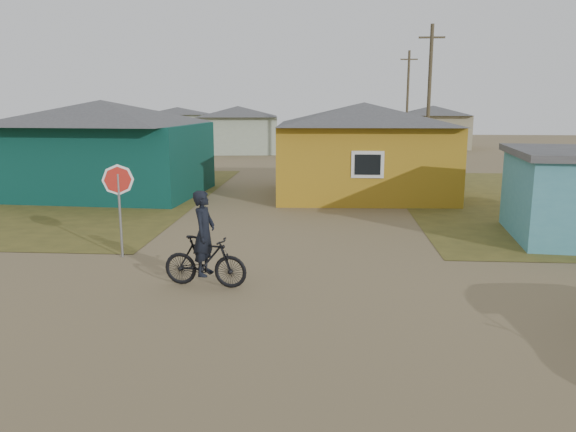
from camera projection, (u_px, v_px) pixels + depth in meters
The scene contains 10 objects.
ground at pixel (270, 316), 10.45m from camera, with size 120.00×120.00×0.00m, color olive.
house_teal at pixel (103, 146), 23.83m from camera, with size 8.93×7.08×4.00m.
house_yellow at pixel (363, 148), 23.56m from camera, with size 7.72×6.76×3.90m.
house_pale_west at pixel (238, 129), 43.73m from camera, with size 7.04×6.15×3.60m.
house_beige_east at pixel (432, 126), 48.47m from camera, with size 6.95×6.05×3.60m.
house_pale_north at pixel (178, 124), 56.04m from camera, with size 6.28×5.81×3.40m.
utility_pole_near at pixel (429, 98), 30.67m from camera, with size 1.40×0.20×8.00m.
utility_pole_far at pixel (407, 99), 46.23m from camera, with size 1.40×0.20×8.00m.
stop_sign at pixel (119, 189), 14.08m from camera, with size 0.78×0.06×2.40m.
cyclist at pixel (205, 252), 12.01m from camera, with size 1.91×0.78×2.10m.
Camera 1 is at (1.05, -9.82, 3.92)m, focal length 35.00 mm.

